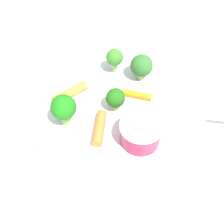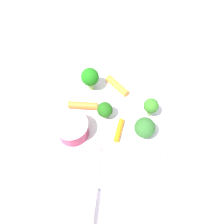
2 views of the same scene
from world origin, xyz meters
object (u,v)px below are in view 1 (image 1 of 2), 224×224
at_px(carrot_stick_1, 137,95).
at_px(carrot_stick_2, 70,93).
at_px(broccoli_floret_1, 64,108).
at_px(broccoli_floret_3, 115,58).
at_px(fork, 213,118).
at_px(carrot_stick_0, 100,128).
at_px(broccoli_floret_2, 141,66).
at_px(sauce_cup, 140,133).
at_px(broccoli_floret_0, 114,98).
at_px(plate, 115,111).

bearing_deg(carrot_stick_1, carrot_stick_2, 103.18).
bearing_deg(broccoli_floret_1, broccoli_floret_3, -17.91).
bearing_deg(fork, broccoli_floret_1, 106.65).
height_order(broccoli_floret_3, fork, broccoli_floret_3).
height_order(carrot_stick_0, fork, carrot_stick_0).
bearing_deg(broccoli_floret_1, fork, -73.35).
height_order(broccoli_floret_3, carrot_stick_0, broccoli_floret_3).
bearing_deg(broccoli_floret_3, broccoli_floret_2, -96.67).
height_order(broccoli_floret_2, fork, broccoli_floret_2).
relative_size(sauce_cup, carrot_stick_1, 1.27).
bearing_deg(broccoli_floret_1, broccoli_floret_0, -53.56).
bearing_deg(broccoli_floret_3, broccoli_floret_0, -166.58).
relative_size(sauce_cup, broccoli_floret_0, 1.51).
height_order(broccoli_floret_1, broccoli_floret_3, broccoli_floret_1).
bearing_deg(plate, carrot_stick_2, 83.60).
relative_size(carrot_stick_0, fork, 0.30).
bearing_deg(sauce_cup, fork, -56.24).
height_order(broccoli_floret_0, broccoli_floret_3, broccoli_floret_3).
bearing_deg(fork, broccoli_floret_2, 63.83).
bearing_deg(plate, fork, -83.23).
relative_size(plate, sauce_cup, 4.57).
bearing_deg(carrot_stick_2, carrot_stick_0, -131.00).
bearing_deg(carrot_stick_2, broccoli_floret_2, -55.48).
height_order(sauce_cup, carrot_stick_0, sauce_cup).
xyz_separation_m(broccoli_floret_0, fork, (0.02, -0.15, -0.02)).
height_order(broccoli_floret_1, carrot_stick_1, broccoli_floret_1).
bearing_deg(sauce_cup, carrot_stick_0, 89.02).
bearing_deg(carrot_stick_2, plate, -96.40).
relative_size(broccoli_floret_0, broccoli_floret_1, 0.73).
distance_m(plate, carrot_stick_1, 0.04).
height_order(broccoli_floret_0, carrot_stick_0, broccoli_floret_0).
bearing_deg(broccoli_floret_1, broccoli_floret_2, -35.55).
bearing_deg(sauce_cup, broccoli_floret_2, 10.60).
relative_size(broccoli_floret_0, broccoli_floret_2, 0.85).
relative_size(plate, broccoli_floret_3, 5.96).
bearing_deg(plate, broccoli_floret_3, 15.09).
distance_m(plate, fork, 0.15).
bearing_deg(carrot_stick_1, broccoli_floret_0, 138.20).
bearing_deg(sauce_cup, broccoli_floret_0, 46.01).
bearing_deg(carrot_stick_1, broccoli_floret_2, 3.68).
relative_size(plate, broccoli_floret_1, 5.03).
distance_m(plate, carrot_stick_0, 0.05).
bearing_deg(broccoli_floret_0, carrot_stick_1, -41.80).
bearing_deg(fork, broccoli_floret_3, 68.77).
xyz_separation_m(carrot_stick_1, fork, (-0.02, -0.12, -0.00)).
xyz_separation_m(sauce_cup, carrot_stick_1, (0.08, 0.02, -0.01)).
bearing_deg(fork, sauce_cup, 123.76).
bearing_deg(plate, sauce_cup, -135.59).
relative_size(plate, broccoli_floret_2, 5.86).
distance_m(broccoli_floret_0, broccoli_floret_2, 0.08).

